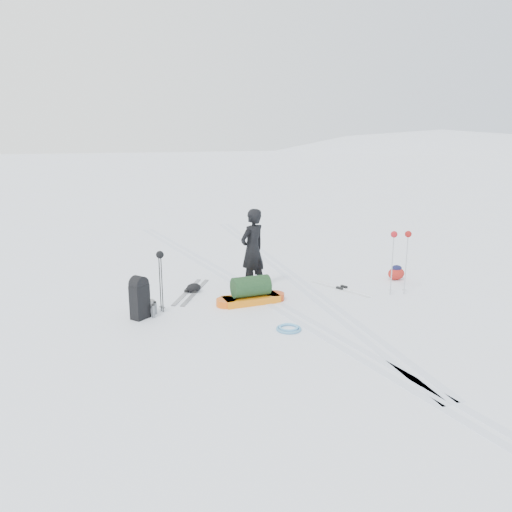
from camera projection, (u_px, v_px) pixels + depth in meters
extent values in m
plane|color=white|center=(264.00, 298.00, 10.59)|extent=(200.00, 200.00, 0.00)
ellipsoid|color=silver|center=(417.00, 416.00, 143.39)|extent=(256.00, 192.00, 160.00)
cube|color=silver|center=(259.00, 298.00, 10.54)|extent=(1.40, 17.97, 0.01)
cube|color=silver|center=(269.00, 297.00, 10.64)|extent=(1.40, 17.97, 0.01)
cube|color=silver|center=(277.00, 269.00, 12.87)|extent=(2.09, 13.88, 0.01)
cube|color=silver|center=(285.00, 268.00, 12.96)|extent=(2.09, 13.88, 0.01)
imported|color=black|center=(253.00, 250.00, 10.96)|extent=(0.78, 0.66, 1.82)
cube|color=orange|center=(251.00, 299.00, 10.25)|extent=(1.17, 0.52, 0.14)
cylinder|color=#CC3C0C|center=(274.00, 296.00, 10.44)|extent=(0.44, 0.44, 0.14)
cylinder|color=#E65A0D|center=(227.00, 302.00, 10.06)|extent=(0.44, 0.44, 0.14)
cylinder|color=black|center=(251.00, 286.00, 10.19)|extent=(0.78, 0.45, 0.42)
cube|color=black|center=(140.00, 302.00, 9.31)|extent=(0.40, 0.37, 0.65)
cylinder|color=black|center=(139.00, 284.00, 9.23)|extent=(0.39, 0.36, 0.32)
cube|color=black|center=(146.00, 304.00, 9.48)|extent=(0.15, 0.18, 0.28)
cylinder|color=slate|center=(146.00, 306.00, 9.86)|extent=(0.44, 0.48, 0.14)
cylinder|color=black|center=(160.00, 283.00, 9.66)|extent=(0.02, 0.02, 1.13)
cylinder|color=black|center=(162.00, 284.00, 9.60)|extent=(0.02, 0.02, 1.13)
torus|color=black|center=(161.00, 307.00, 9.77)|extent=(0.10, 0.10, 0.01)
torus|color=black|center=(163.00, 308.00, 9.71)|extent=(0.10, 0.10, 0.01)
sphere|color=black|center=(160.00, 255.00, 9.49)|extent=(0.15, 0.15, 0.15)
cylinder|color=#A9ACB0|center=(392.00, 265.00, 10.64)|extent=(0.03, 0.03, 1.31)
cylinder|color=#ADAFB4|center=(406.00, 265.00, 10.66)|extent=(0.03, 0.03, 1.31)
torus|color=silver|center=(390.00, 290.00, 10.77)|extent=(0.11, 0.11, 0.01)
torus|color=#A5A9AD|center=(404.00, 290.00, 10.79)|extent=(0.11, 0.11, 0.01)
sphere|color=maroon|center=(394.00, 234.00, 10.48)|extent=(0.14, 0.14, 0.14)
sphere|color=maroon|center=(408.00, 234.00, 10.51)|extent=(0.14, 0.14, 0.14)
cube|color=gray|center=(196.00, 292.00, 10.95)|extent=(1.13, 1.67, 0.02)
cube|color=#989AA0|center=(187.00, 292.00, 10.98)|extent=(1.13, 1.67, 0.02)
cube|color=black|center=(195.00, 290.00, 10.94)|extent=(0.17, 0.20, 0.05)
cube|color=black|center=(187.00, 290.00, 10.97)|extent=(0.17, 0.20, 0.05)
cube|color=silver|center=(339.00, 289.00, 11.14)|extent=(0.60, 1.56, 0.01)
cube|color=white|center=(344.00, 288.00, 11.25)|extent=(0.60, 1.56, 0.01)
cube|color=black|center=(340.00, 288.00, 11.14)|extent=(0.11, 0.17, 0.04)
cube|color=black|center=(344.00, 287.00, 11.24)|extent=(0.11, 0.17, 0.04)
torus|color=#4E92BE|center=(289.00, 329.00, 8.82)|extent=(0.46, 0.46, 0.05)
torus|color=#5FB3E6|center=(289.00, 327.00, 8.86)|extent=(0.36, 0.36, 0.04)
ellipsoid|color=maroon|center=(396.00, 274.00, 11.89)|extent=(0.52, 0.50, 0.30)
ellipsoid|color=black|center=(397.00, 268.00, 11.86)|extent=(0.34, 0.33, 0.15)
cylinder|color=slate|center=(153.00, 312.00, 9.39)|extent=(0.09, 0.09, 0.24)
cylinder|color=slate|center=(155.00, 308.00, 9.60)|extent=(0.09, 0.09, 0.22)
cylinder|color=black|center=(153.00, 305.00, 9.36)|extent=(0.08, 0.08, 0.03)
cylinder|color=black|center=(155.00, 302.00, 9.57)|extent=(0.08, 0.08, 0.03)
ellipsoid|color=black|center=(194.00, 288.00, 10.94)|extent=(0.33, 0.25, 0.20)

